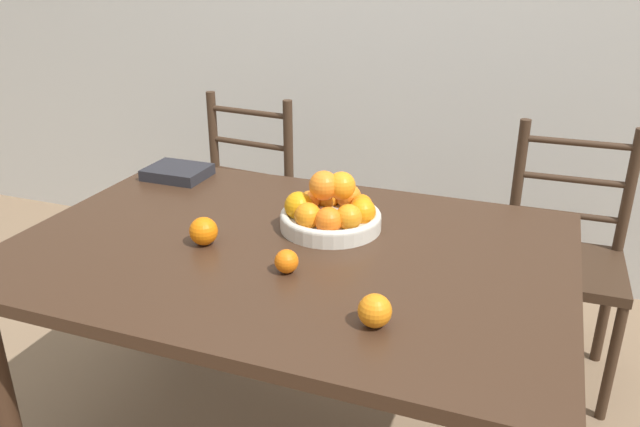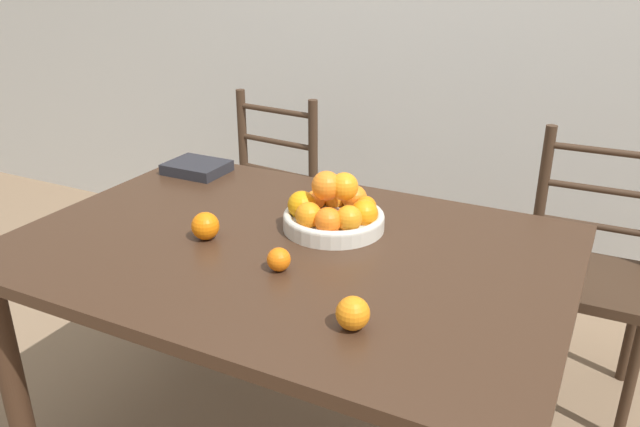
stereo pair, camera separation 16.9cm
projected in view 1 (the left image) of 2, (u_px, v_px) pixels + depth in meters
The scene contains 9 objects.
wall_back at pixel (420, 1), 2.80m from camera, with size 8.00×0.06×2.60m.
dining_table at pixel (289, 277), 1.73m from camera, with size 1.49×1.03×0.77m.
fruit_bowl at pixel (331, 211), 1.78m from camera, with size 0.29×0.29×0.18m.
orange_loose_0 at pixel (204, 231), 1.69m from camera, with size 0.08×0.08×0.08m.
orange_loose_1 at pixel (287, 261), 1.54m from camera, with size 0.06×0.06×0.06m.
orange_loose_2 at pixel (375, 311), 1.32m from camera, with size 0.07×0.07×0.07m.
chair_left at pixel (235, 214), 2.68m from camera, with size 0.46×0.44×0.95m.
chair_right at pixel (562, 264), 2.25m from camera, with size 0.43×0.41×0.95m.
book_stack at pixel (178, 172), 2.20m from camera, with size 0.21×0.17×0.04m.
Camera 1 is at (0.62, -1.40, 1.51)m, focal length 35.00 mm.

